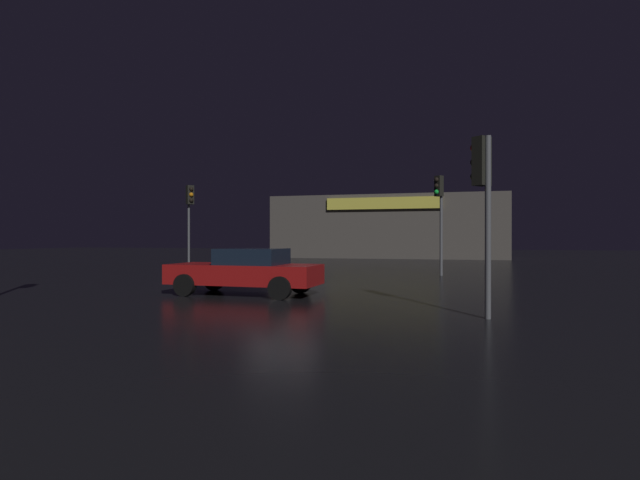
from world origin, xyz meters
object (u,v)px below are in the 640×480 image
object	(u,v)px
traffic_signal_opposite	(190,206)
traffic_signal_cross_right	(440,203)
store_building	(389,227)
car_near	(246,271)
traffic_signal_main	(483,184)

from	to	relation	value
traffic_signal_opposite	traffic_signal_cross_right	world-z (taller)	traffic_signal_cross_right
store_building	car_near	distance (m)	29.99
car_near	store_building	bearing A→B (deg)	88.77
car_near	traffic_signal_opposite	bearing A→B (deg)	128.82
store_building	traffic_signal_cross_right	bearing A→B (deg)	-77.32
traffic_signal_cross_right	traffic_signal_opposite	bearing A→B (deg)	-174.53
store_building	traffic_signal_opposite	distance (m)	23.18
traffic_signal_main	car_near	bearing A→B (deg)	157.54
traffic_signal_opposite	traffic_signal_cross_right	size ratio (longest dim) A/B	0.95
traffic_signal_cross_right	car_near	distance (m)	10.71
traffic_signal_opposite	store_building	bearing A→B (deg)	72.62
traffic_signal_opposite	car_near	xyz separation A→B (m)	(6.28, -7.80, -2.49)
traffic_signal_main	traffic_signal_opposite	world-z (taller)	traffic_signal_opposite
traffic_signal_cross_right	store_building	bearing A→B (deg)	102.68
store_building	traffic_signal_cross_right	world-z (taller)	store_building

